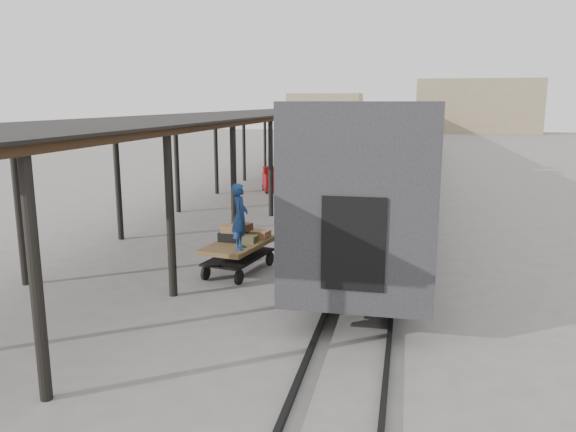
# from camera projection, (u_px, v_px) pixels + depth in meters

# --- Properties ---
(ground) EXTENTS (160.00, 160.00, 0.00)m
(ground) POSITION_uv_depth(u_px,v_px,m) (249.00, 275.00, 15.38)
(ground) COLOR slate
(ground) RESTS_ON ground
(train) EXTENTS (3.45, 76.01, 4.01)m
(train) POSITION_uv_depth(u_px,v_px,m) (398.00, 126.00, 46.56)
(train) COLOR silver
(train) RESTS_ON ground
(canopy) EXTENTS (4.90, 64.30, 4.15)m
(canopy) POSITION_uv_depth(u_px,v_px,m) (297.00, 111.00, 38.27)
(canopy) COLOR #422B19
(canopy) RESTS_ON ground
(rails) EXTENTS (1.54, 150.00, 0.12)m
(rails) POSITION_uv_depth(u_px,v_px,m) (397.00, 157.00, 47.28)
(rails) COLOR black
(rails) RESTS_ON ground
(building_far) EXTENTS (18.00, 10.00, 8.00)m
(building_far) POSITION_uv_depth(u_px,v_px,m) (476.00, 106.00, 86.42)
(building_far) COLOR tan
(building_far) RESTS_ON ground
(building_left) EXTENTS (12.00, 8.00, 6.00)m
(building_left) POSITION_uv_depth(u_px,v_px,m) (325.00, 112.00, 95.39)
(building_left) COLOR tan
(building_left) RESTS_ON ground
(baggage_cart) EXTENTS (1.68, 2.59, 0.86)m
(baggage_cart) POSITION_uv_depth(u_px,v_px,m) (239.00, 250.00, 15.47)
(baggage_cart) COLOR brown
(baggage_cart) RESTS_ON ground
(suitcase_stack) EXTENTS (1.32, 1.05, 0.45)m
(suitcase_stack) POSITION_uv_depth(u_px,v_px,m) (242.00, 233.00, 15.73)
(suitcase_stack) COLOR #37373A
(suitcase_stack) RESTS_ON baggage_cart
(luggage_tug) EXTENTS (1.36, 1.67, 1.28)m
(luggage_tug) POSITION_uv_depth(u_px,v_px,m) (272.00, 181.00, 29.49)
(luggage_tug) COLOR maroon
(luggage_tug) RESTS_ON ground
(porter) EXTENTS (0.48, 0.67, 1.74)m
(porter) POSITION_uv_depth(u_px,v_px,m) (240.00, 217.00, 14.58)
(porter) COLOR navy
(porter) RESTS_ON baggage_cart
(pedestrian) EXTENTS (1.13, 0.77, 1.78)m
(pedestrian) POSITION_uv_depth(u_px,v_px,m) (281.00, 171.00, 30.91)
(pedestrian) COLOR black
(pedestrian) RESTS_ON ground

